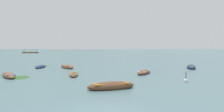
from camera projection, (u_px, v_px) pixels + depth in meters
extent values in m
plane|color=slate|center=(110.00, 49.00, 1507.39)|extent=(6000.00, 6000.00, 0.00)
cone|color=#4C5B56|center=(3.00, 22.00, 2175.03)|extent=(2117.39, 2117.39, 591.07)
cone|color=#4C5B56|center=(68.00, 26.00, 2236.18)|extent=(2020.14, 2020.14, 533.02)
cone|color=#4C5B56|center=(153.00, 36.00, 2223.43)|extent=(927.54, 927.54, 287.91)
ellipsoid|color=brown|center=(74.00, 74.00, 20.92)|extent=(1.40, 3.59, 0.41)
cube|color=olive|center=(74.00, 73.00, 20.92)|extent=(1.01, 2.59, 0.05)
cube|color=brown|center=(74.00, 73.00, 20.92)|extent=(0.60, 0.17, 0.04)
ellipsoid|color=brown|center=(9.00, 75.00, 19.89)|extent=(3.30, 4.08, 0.55)
cube|color=#28519E|center=(9.00, 74.00, 19.89)|extent=(2.38, 2.94, 0.05)
cube|color=brown|center=(9.00, 73.00, 19.89)|extent=(0.63, 0.48, 0.04)
ellipsoid|color=brown|center=(144.00, 72.00, 22.56)|extent=(2.59, 3.78, 0.52)
cube|color=#B7B2A3|center=(144.00, 71.00, 22.55)|extent=(1.87, 2.72, 0.05)
cube|color=brown|center=(144.00, 71.00, 22.55)|extent=(0.72, 0.40, 0.04)
ellipsoid|color=brown|center=(111.00, 86.00, 13.99)|extent=(3.70, 2.18, 0.67)
cube|color=orange|center=(111.00, 83.00, 13.98)|extent=(2.66, 1.57, 0.05)
cube|color=brown|center=(111.00, 83.00, 13.98)|extent=(0.32, 0.76, 0.04)
ellipsoid|color=navy|center=(191.00, 67.00, 28.52)|extent=(2.36, 4.06, 0.69)
cube|color=olive|center=(191.00, 66.00, 28.51)|extent=(1.70, 2.92, 0.05)
cube|color=navy|center=(191.00, 65.00, 28.51)|extent=(0.80, 0.33, 0.04)
ellipsoid|color=navy|center=(41.00, 67.00, 29.51)|extent=(1.20, 3.50, 0.52)
cube|color=#28519E|center=(41.00, 66.00, 29.50)|extent=(0.86, 2.52, 0.05)
cube|color=navy|center=(41.00, 65.00, 29.50)|extent=(0.74, 0.10, 0.04)
ellipsoid|color=brown|center=(67.00, 67.00, 28.76)|extent=(3.00, 3.65, 0.63)
cube|color=#B22D28|center=(67.00, 66.00, 28.76)|extent=(2.16, 2.63, 0.05)
cube|color=brown|center=(67.00, 65.00, 28.75)|extent=(0.66, 0.49, 0.04)
cube|color=brown|center=(31.00, 53.00, 128.39)|extent=(10.85, 6.87, 0.90)
cylinder|color=#4C4742|center=(24.00, 51.00, 125.70)|extent=(0.10, 0.10, 1.80)
cylinder|color=#4C4742|center=(24.00, 51.00, 128.42)|extent=(0.10, 0.10, 1.80)
cylinder|color=#4C4742|center=(37.00, 51.00, 128.27)|extent=(0.10, 0.10, 1.80)
cylinder|color=#4C4742|center=(37.00, 51.00, 130.99)|extent=(0.10, 0.10, 1.80)
cube|color=#334C75|center=(31.00, 50.00, 128.31)|extent=(9.11, 5.77, 0.12)
sphere|color=silver|center=(186.00, 81.00, 17.00)|extent=(0.40, 0.40, 0.40)
cylinder|color=black|center=(186.00, 77.00, 16.98)|extent=(0.06, 0.06, 0.77)
ellipsoid|color=#38662D|center=(45.00, 66.00, 32.48)|extent=(1.46, 2.64, 0.14)
ellipsoid|color=#2D5628|center=(21.00, 78.00, 19.52)|extent=(2.26, 3.00, 0.14)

